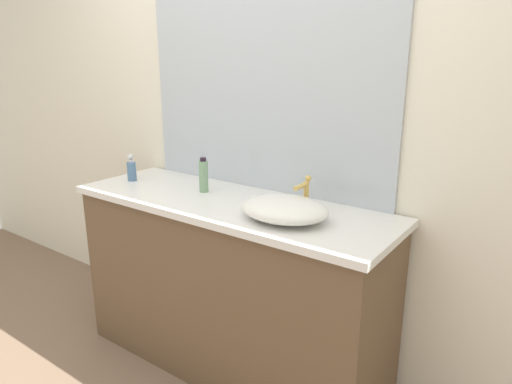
{
  "coord_description": "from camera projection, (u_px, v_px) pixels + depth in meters",
  "views": [
    {
      "loc": [
        1.39,
        -1.23,
        1.58
      ],
      "look_at": [
        0.22,
        0.39,
        0.99
      ],
      "focal_mm": 32.34,
      "sensor_mm": 36.0,
      "label": 1
    }
  ],
  "objects": [
    {
      "name": "lotion_bottle",
      "position": [
        204.0,
        176.0,
        2.34
      ],
      "size": [
        0.05,
        0.05,
        0.18
      ],
      "color": "gray",
      "rests_on": "vanity_counter"
    },
    {
      "name": "faucet",
      "position": [
        305.0,
        190.0,
        2.08
      ],
      "size": [
        0.03,
        0.13,
        0.15
      ],
      "color": "tan",
      "rests_on": "vanity_counter"
    },
    {
      "name": "sink_basin",
      "position": [
        284.0,
        209.0,
        1.95
      ],
      "size": [
        0.39,
        0.31,
        0.09
      ],
      "primitive_type": "ellipsoid",
      "color": "silver",
      "rests_on": "vanity_counter"
    },
    {
      "name": "wall_mirror_panel",
      "position": [
        262.0,
        80.0,
        2.28
      ],
      "size": [
        1.44,
        0.01,
        1.11
      ],
      "primitive_type": "cube",
      "color": "#B2BCC6",
      "rests_on": "vanity_counter"
    },
    {
      "name": "bathroom_wall_rear",
      "position": [
        259.0,
        113.0,
        2.38
      ],
      "size": [
        6.0,
        0.06,
        2.6
      ],
      "primitive_type": "cube",
      "color": "silver",
      "rests_on": "ground"
    },
    {
      "name": "vanity_counter",
      "position": [
        230.0,
        286.0,
        2.35
      ],
      "size": [
        1.65,
        0.55,
        0.91
      ],
      "color": "brown",
      "rests_on": "ground"
    },
    {
      "name": "soap_dispenser",
      "position": [
        132.0,
        170.0,
        2.57
      ],
      "size": [
        0.05,
        0.05,
        0.15
      ],
      "color": "#4D7195",
      "rests_on": "vanity_counter"
    }
  ]
}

